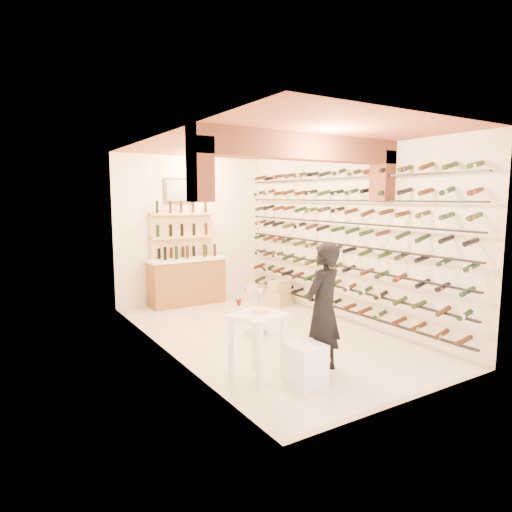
{
  "coord_description": "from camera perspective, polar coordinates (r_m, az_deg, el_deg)",
  "views": [
    {
      "loc": [
        -4.01,
        -6.16,
        2.31
      ],
      "look_at": [
        0.0,
        0.3,
        1.3
      ],
      "focal_mm": 31.12,
      "sensor_mm": 36.0,
      "label": 1
    }
  ],
  "objects": [
    {
      "name": "back_shelving",
      "position": [
        9.84,
        -9.47,
        0.81
      ],
      "size": [
        1.4,
        0.31,
        2.73
      ],
      "color": "#DEB57D",
      "rests_on": "ground"
    },
    {
      "name": "person",
      "position": [
        5.91,
        8.63,
        -6.67
      ],
      "size": [
        0.72,
        0.58,
        1.73
      ],
      "primitive_type": "imported",
      "rotation": [
        0.0,
        0.0,
        3.43
      ],
      "color": "black",
      "rests_on": "ground"
    },
    {
      "name": "ground",
      "position": [
        7.7,
        1.19,
        -9.89
      ],
      "size": [
        6.0,
        6.0,
        0.0
      ],
      "primitive_type": "plane",
      "color": "beige",
      "rests_on": "ground"
    },
    {
      "name": "chrome_barstool",
      "position": [
        7.51,
        0.03,
        -6.51
      ],
      "size": [
        0.43,
        0.43,
        0.83
      ],
      "rotation": [
        0.0,
        0.0,
        -0.02
      ],
      "color": "silver",
      "rests_on": "ground"
    },
    {
      "name": "tasting_table",
      "position": [
        5.66,
        0.13,
        -8.96
      ],
      "size": [
        0.75,
        0.75,
        1.04
      ],
      "rotation": [
        0.0,
        0.0,
        0.33
      ],
      "color": "white",
      "rests_on": "ground"
    },
    {
      "name": "wine_rack",
      "position": [
        8.32,
        10.11,
        2.2
      ],
      "size": [
        0.32,
        5.7,
        2.56
      ],
      "color": "black",
      "rests_on": "ground"
    },
    {
      "name": "back_counter",
      "position": [
        9.72,
        -8.85,
        -3.05
      ],
      "size": [
        1.7,
        0.62,
        1.29
      ],
      "color": "brown",
      "rests_on": "ground"
    },
    {
      "name": "white_stool",
      "position": [
        5.67,
        6.41,
        -13.69
      ],
      "size": [
        0.44,
        0.44,
        0.52
      ],
      "primitive_type": "cube",
      "rotation": [
        0.0,
        0.0,
        0.07
      ],
      "color": "white",
      "rests_on": "ground"
    },
    {
      "name": "crate_lower",
      "position": [
        9.56,
        3.0,
        -5.5
      ],
      "size": [
        0.59,
        0.51,
        0.3
      ],
      "primitive_type": "cube",
      "rotation": [
        0.0,
        0.0,
        0.38
      ],
      "color": "tan",
      "rests_on": "ground"
    },
    {
      "name": "room_shell",
      "position": [
        7.13,
        2.39,
        7.09
      ],
      "size": [
        3.52,
        6.02,
        3.21
      ],
      "color": "white",
      "rests_on": "ground"
    },
    {
      "name": "crate_upper",
      "position": [
        9.5,
        3.01,
        -3.9
      ],
      "size": [
        0.46,
        0.34,
        0.25
      ],
      "primitive_type": "cube",
      "rotation": [
        0.0,
        0.0,
        0.14
      ],
      "color": "tan",
      "rests_on": "crate_lower"
    }
  ]
}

